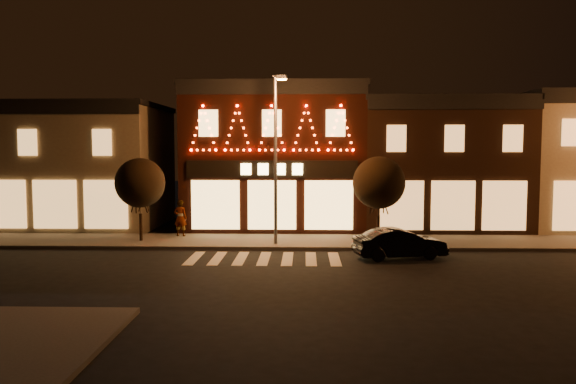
{
  "coord_description": "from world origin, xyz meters",
  "views": [
    {
      "loc": [
        1.71,
        -19.8,
        4.73
      ],
      "look_at": [
        1.02,
        4.0,
        2.86
      ],
      "focal_mm": 35.34,
      "sensor_mm": 36.0,
      "label": 1
    }
  ],
  "objects": [
    {
      "name": "tree_right",
      "position": [
        5.24,
        7.08,
        3.06
      ],
      "size": [
        2.49,
        2.49,
        4.16
      ],
      "rotation": [
        0.0,
        0.0,
        -0.15
      ],
      "color": "black",
      "rests_on": "sidewalk_far"
    },
    {
      "name": "dark_sedan",
      "position": [
        5.79,
        4.24,
        0.64
      ],
      "size": [
        4.1,
        2.17,
        1.29
      ],
      "primitive_type": "imported",
      "rotation": [
        0.0,
        0.0,
        1.79
      ],
      "color": "black",
      "rests_on": "ground"
    },
    {
      "name": "streetlamp_mid",
      "position": [
        0.4,
        6.68,
        4.74
      ],
      "size": [
        0.7,
        1.79,
        7.82
      ],
      "rotation": [
        0.0,
        0.0,
        -0.23
      ],
      "color": "#59595E",
      "rests_on": "sidewalk_far"
    },
    {
      "name": "building_right_a",
      "position": [
        9.5,
        13.99,
        3.76
      ],
      "size": [
        9.2,
        8.28,
        7.5
      ],
      "color": "black",
      "rests_on": "ground"
    },
    {
      "name": "ground",
      "position": [
        0.0,
        0.0,
        0.0
      ],
      "size": [
        120.0,
        120.0,
        0.0
      ],
      "primitive_type": "plane",
      "color": "black",
      "rests_on": "ground"
    },
    {
      "name": "tree_left",
      "position": [
        -6.34,
        7.67,
        3.0
      ],
      "size": [
        2.43,
        2.43,
        4.07
      ],
      "rotation": [
        0.0,
        0.0,
        -0.23
      ],
      "color": "black",
      "rests_on": "sidewalk_far"
    },
    {
      "name": "building_pulp",
      "position": [
        0.0,
        13.98,
        4.16
      ],
      "size": [
        10.2,
        8.34,
        8.3
      ],
      "color": "black",
      "rests_on": "ground"
    },
    {
      "name": "sidewalk_far",
      "position": [
        2.0,
        8.0,
        0.07
      ],
      "size": [
        44.0,
        4.0,
        0.15
      ],
      "primitive_type": "cube",
      "color": "#47423D",
      "rests_on": "ground"
    },
    {
      "name": "pedestrian",
      "position": [
        -4.7,
        9.11,
        1.09
      ],
      "size": [
        0.76,
        0.56,
        1.89
      ],
      "primitive_type": "imported",
      "rotation": [
        0.0,
        0.0,
        2.97
      ],
      "color": "gray",
      "rests_on": "sidewalk_far"
    },
    {
      "name": "building_left",
      "position": [
        -13.0,
        13.99,
        3.66
      ],
      "size": [
        12.2,
        8.28,
        7.3
      ],
      "color": "#7C6D58",
      "rests_on": "ground"
    }
  ]
}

